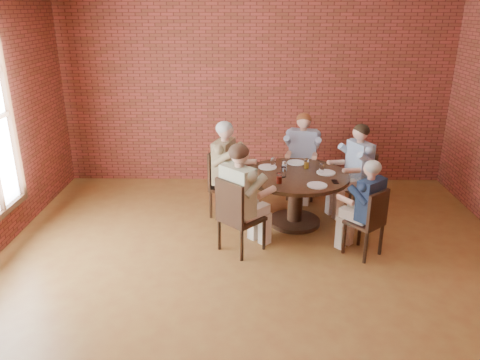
{
  "coord_description": "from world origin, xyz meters",
  "views": [
    {
      "loc": [
        -0.15,
        -4.35,
        2.93
      ],
      "look_at": [
        -0.22,
        1.0,
        0.92
      ],
      "focal_mm": 35.0,
      "sensor_mm": 36.0,
      "label": 1
    }
  ],
  "objects_px": {
    "chair_a": "(359,180)",
    "chair_e": "(369,220)",
    "diner_d": "(242,198)",
    "diner_c": "(228,170)",
    "diner_a": "(355,170)",
    "chair_b": "(302,165)",
    "diner_b": "(302,157)",
    "chair_c": "(222,180)",
    "dining_table": "(296,189)",
    "diner_e": "(366,209)",
    "chair_d": "(236,214)",
    "smartphone": "(335,182)"
  },
  "relations": [
    {
      "from": "diner_b",
      "to": "chair_c",
      "type": "relative_size",
      "value": 1.4
    },
    {
      "from": "dining_table",
      "to": "diner_a",
      "type": "bearing_deg",
      "value": 22.93
    },
    {
      "from": "diner_b",
      "to": "diner_d",
      "type": "relative_size",
      "value": 0.97
    },
    {
      "from": "chair_a",
      "to": "chair_e",
      "type": "distance_m",
      "value": 1.34
    },
    {
      "from": "chair_a",
      "to": "chair_c",
      "type": "distance_m",
      "value": 2.02
    },
    {
      "from": "chair_d",
      "to": "smartphone",
      "type": "bearing_deg",
      "value": -113.5
    },
    {
      "from": "diner_a",
      "to": "chair_b",
      "type": "height_order",
      "value": "diner_a"
    },
    {
      "from": "dining_table",
      "to": "chair_a",
      "type": "distance_m",
      "value": 1.06
    },
    {
      "from": "diner_c",
      "to": "diner_d",
      "type": "xyz_separation_m",
      "value": [
        0.21,
        -1.07,
        0.0
      ]
    },
    {
      "from": "chair_a",
      "to": "diner_a",
      "type": "xyz_separation_m",
      "value": [
        -0.08,
        -0.03,
        0.16
      ]
    },
    {
      "from": "chair_c",
      "to": "diner_d",
      "type": "relative_size",
      "value": 0.7
    },
    {
      "from": "diner_b",
      "to": "diner_d",
      "type": "bearing_deg",
      "value": -107.19
    },
    {
      "from": "diner_d",
      "to": "chair_e",
      "type": "distance_m",
      "value": 1.57
    },
    {
      "from": "chair_e",
      "to": "diner_a",
      "type": "bearing_deg",
      "value": -135.25
    },
    {
      "from": "diner_c",
      "to": "chair_e",
      "type": "xyz_separation_m",
      "value": [
        1.76,
        -1.21,
        -0.22
      ]
    },
    {
      "from": "chair_b",
      "to": "diner_e",
      "type": "height_order",
      "value": "diner_e"
    },
    {
      "from": "chair_e",
      "to": "diner_e",
      "type": "distance_m",
      "value": 0.15
    },
    {
      "from": "chair_a",
      "to": "diner_c",
      "type": "height_order",
      "value": "diner_c"
    },
    {
      "from": "diner_d",
      "to": "diner_c",
      "type": "bearing_deg",
      "value": -34.8
    },
    {
      "from": "chair_a",
      "to": "chair_e",
      "type": "height_order",
      "value": "chair_a"
    },
    {
      "from": "chair_b",
      "to": "diner_d",
      "type": "xyz_separation_m",
      "value": [
        -0.95,
        -1.85,
        0.19
      ]
    },
    {
      "from": "chair_b",
      "to": "diner_c",
      "type": "relative_size",
      "value": 0.68
    },
    {
      "from": "diner_c",
      "to": "chair_c",
      "type": "bearing_deg",
      "value": 90.0
    },
    {
      "from": "chair_c",
      "to": "diner_d",
      "type": "bearing_deg",
      "value": -147.35
    },
    {
      "from": "diner_a",
      "to": "diner_b",
      "type": "distance_m",
      "value": 0.94
    },
    {
      "from": "chair_c",
      "to": "chair_a",
      "type": "bearing_deg",
      "value": -70.23
    },
    {
      "from": "chair_c",
      "to": "dining_table",
      "type": "bearing_deg",
      "value": -90.0
    },
    {
      "from": "chair_b",
      "to": "chair_e",
      "type": "xyz_separation_m",
      "value": [
        0.6,
        -2.0,
        -0.03
      ]
    },
    {
      "from": "chair_b",
      "to": "chair_c",
      "type": "bearing_deg",
      "value": -138.05
    },
    {
      "from": "diner_a",
      "to": "diner_e",
      "type": "xyz_separation_m",
      "value": [
        -0.14,
        -1.24,
        -0.06
      ]
    },
    {
      "from": "chair_b",
      "to": "chair_d",
      "type": "xyz_separation_m",
      "value": [
        -1.02,
        -1.92,
        0.01
      ]
    },
    {
      "from": "diner_a",
      "to": "chair_c",
      "type": "height_order",
      "value": "diner_a"
    },
    {
      "from": "chair_a",
      "to": "chair_b",
      "type": "bearing_deg",
      "value": -154.24
    },
    {
      "from": "chair_a",
      "to": "diner_e",
      "type": "bearing_deg",
      "value": -32.59
    },
    {
      "from": "diner_b",
      "to": "diner_c",
      "type": "bearing_deg",
      "value": -137.85
    },
    {
      "from": "chair_d",
      "to": "dining_table",
      "type": "bearing_deg",
      "value": -90.0
    },
    {
      "from": "dining_table",
      "to": "chair_c",
      "type": "xyz_separation_m",
      "value": [
        -1.05,
        0.33,
        -0.0
      ]
    },
    {
      "from": "dining_table",
      "to": "diner_a",
      "type": "distance_m",
      "value": 0.98
    },
    {
      "from": "diner_b",
      "to": "diner_d",
      "type": "height_order",
      "value": "diner_d"
    },
    {
      "from": "diner_a",
      "to": "diner_d",
      "type": "xyz_separation_m",
      "value": [
        -1.64,
        -1.15,
        0.03
      ]
    },
    {
      "from": "diner_c",
      "to": "chair_a",
      "type": "bearing_deg",
      "value": -69.28
    },
    {
      "from": "dining_table",
      "to": "chair_e",
      "type": "xyz_separation_m",
      "value": [
        0.8,
        -0.91,
        -0.04
      ]
    },
    {
      "from": "dining_table",
      "to": "diner_b",
      "type": "distance_m",
      "value": 1.03
    },
    {
      "from": "diner_d",
      "to": "diner_e",
      "type": "xyz_separation_m",
      "value": [
        1.5,
        -0.09,
        -0.08
      ]
    },
    {
      "from": "diner_b",
      "to": "chair_b",
      "type": "bearing_deg",
      "value": 90.0
    },
    {
      "from": "diner_a",
      "to": "smartphone",
      "type": "relative_size",
      "value": 9.49
    },
    {
      "from": "chair_b",
      "to": "diner_b",
      "type": "relative_size",
      "value": 0.7
    },
    {
      "from": "dining_table",
      "to": "diner_e",
      "type": "xyz_separation_m",
      "value": [
        0.76,
        -0.86,
        0.09
      ]
    },
    {
      "from": "dining_table",
      "to": "diner_d",
      "type": "distance_m",
      "value": 1.08
    },
    {
      "from": "chair_a",
      "to": "diner_e",
      "type": "xyz_separation_m",
      "value": [
        -0.22,
        -1.27,
        0.1
      ]
    }
  ]
}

